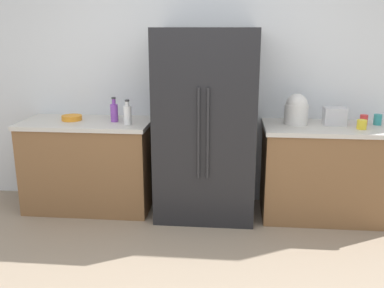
{
  "coord_description": "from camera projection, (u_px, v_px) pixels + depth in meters",
  "views": [
    {
      "loc": [
        0.3,
        -2.41,
        1.77
      ],
      "look_at": [
        0.02,
        0.46,
        0.99
      ],
      "focal_mm": 39.84,
      "sensor_mm": 36.0,
      "label": 1
    }
  ],
  "objects": [
    {
      "name": "bottle_b",
      "position": [
        114.0,
        112.0,
        4.11
      ],
      "size": [
        0.07,
        0.07,
        0.24
      ],
      "color": "purple",
      "rests_on": "counter_left"
    },
    {
      "name": "cup_b",
      "position": [
        362.0,
        124.0,
        3.82
      ],
      "size": [
        0.09,
        0.09,
        0.08
      ],
      "primitive_type": "cylinder",
      "color": "yellow",
      "rests_on": "counter_right"
    },
    {
      "name": "refrigerator",
      "position": [
        206.0,
        125.0,
        4.01
      ],
      "size": [
        0.92,
        0.71,
        1.78
      ],
      "color": "black",
      "rests_on": "ground_plane"
    },
    {
      "name": "toaster",
      "position": [
        335.0,
        116.0,
        3.97
      ],
      "size": [
        0.2,
        0.15,
        0.16
      ],
      "primitive_type": "cube",
      "color": "silver",
      "rests_on": "counter_right"
    },
    {
      "name": "cup_c",
      "position": [
        364.0,
        120.0,
        3.98
      ],
      "size": [
        0.07,
        0.07,
        0.09
      ],
      "primitive_type": "cylinder",
      "color": "red",
      "rests_on": "counter_right"
    },
    {
      "name": "rice_cooker",
      "position": [
        296.0,
        110.0,
        3.99
      ],
      "size": [
        0.22,
        0.22,
        0.29
      ],
      "color": "silver",
      "rests_on": "counter_right"
    },
    {
      "name": "bowl_a",
      "position": [
        72.0,
        118.0,
        4.19
      ],
      "size": [
        0.2,
        0.2,
        0.05
      ],
      "primitive_type": "cylinder",
      "color": "orange",
      "rests_on": "counter_left"
    },
    {
      "name": "counter_left",
      "position": [
        89.0,
        164.0,
        4.28
      ],
      "size": [
        1.26,
        0.65,
        0.9
      ],
      "color": "brown",
      "rests_on": "ground_plane"
    },
    {
      "name": "kitchen_back_panel",
      "position": [
        204.0,
        56.0,
        4.25
      ],
      "size": [
        5.21,
        0.1,
        3.0
      ],
      "primitive_type": "cube",
      "color": "silver",
      "rests_on": "ground_plane"
    },
    {
      "name": "bottle_a",
      "position": [
        128.0,
        114.0,
        3.98
      ],
      "size": [
        0.07,
        0.07,
        0.24
      ],
      "color": "white",
      "rests_on": "counter_left"
    },
    {
      "name": "cup_a",
      "position": [
        378.0,
        120.0,
        3.98
      ],
      "size": [
        0.07,
        0.07,
        0.1
      ],
      "primitive_type": "cylinder",
      "color": "teal",
      "rests_on": "counter_right"
    },
    {
      "name": "counter_right",
      "position": [
        328.0,
        172.0,
        4.06
      ],
      "size": [
        1.25,
        0.65,
        0.9
      ],
      "color": "brown",
      "rests_on": "ground_plane"
    }
  ]
}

